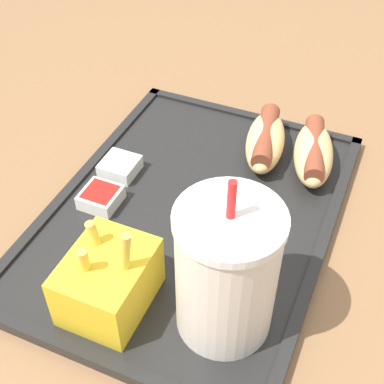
{
  "coord_description": "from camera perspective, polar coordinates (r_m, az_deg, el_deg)",
  "views": [
    {
      "loc": [
        0.42,
        0.18,
        1.16
      ],
      "look_at": [
        0.04,
        0.02,
        0.77
      ],
      "focal_mm": 50.0,
      "sensor_mm": 36.0,
      "label": 1
    }
  ],
  "objects": [
    {
      "name": "sauce_cup_ketchup",
      "position": [
        0.61,
        -9.7,
        -0.52
      ],
      "size": [
        0.04,
        0.04,
        0.02
      ],
      "color": "silver",
      "rests_on": "food_tray"
    },
    {
      "name": "dining_table",
      "position": [
        0.92,
        0.07,
        -16.53
      ],
      "size": [
        1.41,
        1.13,
        0.73
      ],
      "color": "brown",
      "rests_on": "ground_plane"
    },
    {
      "name": "soda_cup",
      "position": [
        0.45,
        3.69,
        -8.58
      ],
      "size": [
        0.09,
        0.09,
        0.17
      ],
      "color": "silver",
      "rests_on": "food_tray"
    },
    {
      "name": "food_tray",
      "position": [
        0.6,
        -0.0,
        -2.41
      ],
      "size": [
        0.41,
        0.3,
        0.01
      ],
      "color": "black",
      "rests_on": "dining_table"
    },
    {
      "name": "hot_dog_far",
      "position": [
        0.65,
        12.84,
        4.12
      ],
      "size": [
        0.12,
        0.07,
        0.04
      ],
      "color": "#DBB270",
      "rests_on": "food_tray"
    },
    {
      "name": "fries_carton",
      "position": [
        0.5,
        -8.92,
        -9.35
      ],
      "size": [
        0.09,
        0.07,
        0.1
      ],
      "color": "gold",
      "rests_on": "food_tray"
    },
    {
      "name": "hot_dog_near",
      "position": [
        0.66,
        7.84,
        5.5
      ],
      "size": [
        0.12,
        0.07,
        0.04
      ],
      "color": "#DBB270",
      "rests_on": "food_tray"
    },
    {
      "name": "sauce_cup_mayo",
      "position": [
        0.64,
        -7.69,
        2.76
      ],
      "size": [
        0.04,
        0.04,
        0.02
      ],
      "color": "silver",
      "rests_on": "food_tray"
    }
  ]
}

